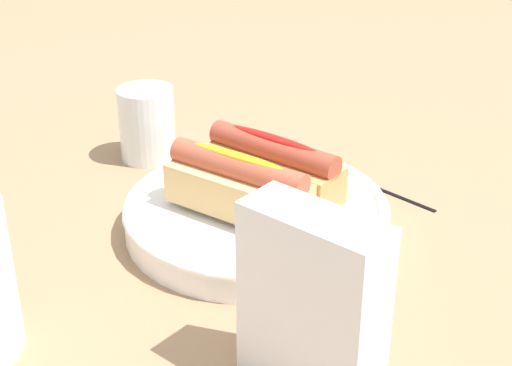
% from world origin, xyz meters
% --- Properties ---
extents(ground_plane, '(2.40, 2.40, 0.00)m').
position_xyz_m(ground_plane, '(0.00, 0.00, 0.00)').
color(ground_plane, '#9E7A56').
extents(serving_bowl, '(0.27, 0.27, 0.03)m').
position_xyz_m(serving_bowl, '(0.01, 0.02, 0.02)').
color(serving_bowl, white).
rests_on(serving_bowl, ground_plane).
extents(hotdog_front, '(0.16, 0.09, 0.06)m').
position_xyz_m(hotdog_front, '(0.02, -0.01, 0.06)').
color(hotdog_front, tan).
rests_on(hotdog_front, serving_bowl).
extents(hotdog_back, '(0.16, 0.09, 0.06)m').
position_xyz_m(hotdog_back, '(0.01, 0.04, 0.06)').
color(hotdog_back, '#DBB270').
rests_on(hotdog_back, serving_bowl).
extents(water_glass, '(0.07, 0.07, 0.09)m').
position_xyz_m(water_glass, '(0.23, 0.02, 0.04)').
color(water_glass, white).
rests_on(water_glass, ground_plane).
extents(napkin_box, '(0.12, 0.07, 0.15)m').
position_xyz_m(napkin_box, '(-0.20, 0.12, 0.07)').
color(napkin_box, white).
rests_on(napkin_box, ground_plane).
extents(chopstick_near, '(0.22, 0.04, 0.01)m').
position_xyz_m(chopstick_near, '(0.03, -0.15, 0.00)').
color(chopstick_near, black).
rests_on(chopstick_near, ground_plane).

